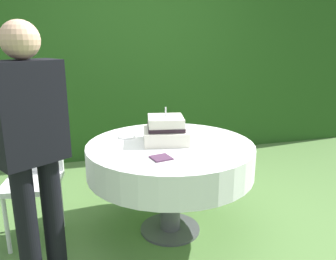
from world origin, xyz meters
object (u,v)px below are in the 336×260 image
object	(u,v)px
cake_table	(170,159)
napkin_stack	(161,158)
garden_chair	(34,170)
standing_person	(32,148)
wedding_cake	(166,130)
serving_plate_far	(127,137)
serving_plate_near	(183,131)

from	to	relation	value
cake_table	napkin_stack	xyz separation A→B (m)	(-0.15, -0.30, 0.13)
cake_table	garden_chair	world-z (taller)	garden_chair
standing_person	wedding_cake	bearing A→B (deg)	29.01
wedding_cake	napkin_stack	size ratio (longest dim) A/B	3.11
wedding_cake	napkin_stack	world-z (taller)	wedding_cake
serving_plate_far	serving_plate_near	bearing A→B (deg)	6.19
napkin_stack	standing_person	size ratio (longest dim) A/B	0.08
cake_table	serving_plate_near	size ratio (longest dim) A/B	11.50
cake_table	serving_plate_far	xyz separation A→B (m)	(-0.29, 0.25, 0.13)
serving_plate_near	serving_plate_far	bearing A→B (deg)	-173.81
garden_chair	standing_person	xyz separation A→B (m)	(0.09, -0.68, 0.39)
serving_plate_near	garden_chair	distance (m)	1.23
serving_plate_far	napkin_stack	distance (m)	0.56
wedding_cake	serving_plate_far	size ratio (longest dim) A/B	2.96
wedding_cake	cake_table	bearing A→B (deg)	-71.37
garden_chair	cake_table	bearing A→B (deg)	-13.08
wedding_cake	serving_plate_far	bearing A→B (deg)	144.56
serving_plate_near	serving_plate_far	xyz separation A→B (m)	(-0.49, -0.05, 0.00)
cake_table	standing_person	xyz separation A→B (m)	(-0.92, -0.44, 0.31)
wedding_cake	serving_plate_near	size ratio (longest dim) A/B	3.54
cake_table	serving_plate_far	size ratio (longest dim) A/B	9.62
serving_plate_far	garden_chair	size ratio (longest dim) A/B	0.15
serving_plate_near	standing_person	world-z (taller)	standing_person
cake_table	garden_chair	bearing A→B (deg)	166.92
standing_person	cake_table	bearing A→B (deg)	25.78
wedding_cake	serving_plate_far	xyz separation A→B (m)	(-0.27, 0.19, -0.09)
wedding_cake	garden_chair	xyz separation A→B (m)	(-0.99, 0.18, -0.29)
wedding_cake	serving_plate_near	xyz separation A→B (m)	(0.22, 0.25, -0.09)
serving_plate_near	cake_table	bearing A→B (deg)	-123.38
serving_plate_far	garden_chair	distance (m)	0.75
serving_plate_near	napkin_stack	size ratio (longest dim) A/B	0.88
serving_plate_near	serving_plate_far	world-z (taller)	same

